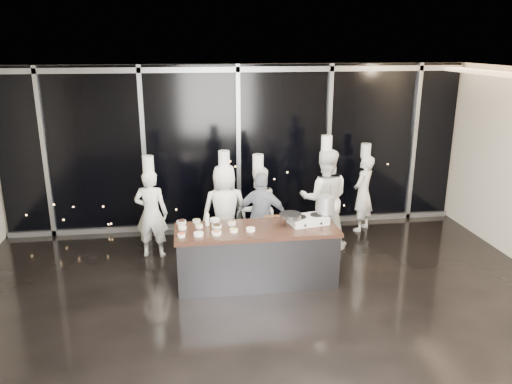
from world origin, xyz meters
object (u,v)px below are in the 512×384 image
stock_pot (326,204)px  guest (262,217)px  stove (308,220)px  chef_center (258,208)px  chef_left (225,210)px  chef_side (363,192)px  frying_pan (290,215)px  demo_counter (257,255)px  chef_right (324,198)px  chef_far_left (151,212)px

stock_pot → guest: size_ratio=0.18×
stove → chef_center: chef_center is taller
chef_left → chef_side: chef_left is taller
frying_pan → stock_pot: stock_pot is taller
chef_center → chef_side: (2.17, 0.66, 0.01)m
demo_counter → chef_left: (-0.39, 1.15, 0.37)m
chef_center → chef_left: bearing=-6.0°
stock_pot → chef_center: size_ratio=0.16×
frying_pan → guest: 0.94m
frying_pan → chef_right: bearing=43.0°
chef_left → chef_right: (1.79, 0.10, 0.09)m
stove → frying_pan: (-0.30, -0.06, 0.10)m
chef_center → chef_right: 1.20m
demo_counter → chef_center: bearing=80.8°
stove → chef_right: size_ratio=0.31×
stove → chef_left: 1.61m
chef_side → guest: bearing=-17.9°
chef_left → chef_side: bearing=-167.9°
stove → chef_side: (1.56, 1.86, -0.18)m
chef_center → stock_pot: bearing=108.9°
guest → chef_side: 2.42m
frying_pan → chef_side: size_ratio=0.35×
stock_pot → chef_left: 1.83m
chef_left → stock_pot: bearing=142.2°
chef_side → demo_counter: bearing=-5.3°
chef_far_left → chef_left: bearing=-173.7°
demo_counter → chef_left: bearing=108.7°
stove → stock_pot: 0.36m
demo_counter → stove: (0.82, 0.08, 0.51)m
demo_counter → chef_side: (2.38, 1.94, 0.33)m
demo_counter → stove: stove is taller
frying_pan → chef_far_left: 2.50m
stock_pot → stove: bearing=-167.1°
chef_right → chef_far_left: bearing=10.9°
stove → chef_right: (0.58, 1.16, -0.05)m
stove → guest: size_ratio=0.41×
chef_center → demo_counter: bearing=61.5°
stock_pot → chef_side: chef_side is taller
chef_left → chef_side: size_ratio=1.06×
chef_far_left → chef_left: size_ratio=0.96×
demo_counter → stock_pot: 1.33m
chef_far_left → chef_side: 4.08m
stove → frying_pan: size_ratio=1.04×
demo_counter → guest: bearing=75.8°
frying_pan → stove: bearing=-0.4°
stove → chef_left: bearing=127.3°
stock_pot → chef_far_left: (-2.75, 1.11, -0.37)m
frying_pan → chef_left: bearing=117.7°
demo_counter → chef_left: chef_left is taller
frying_pan → chef_side: 2.69m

